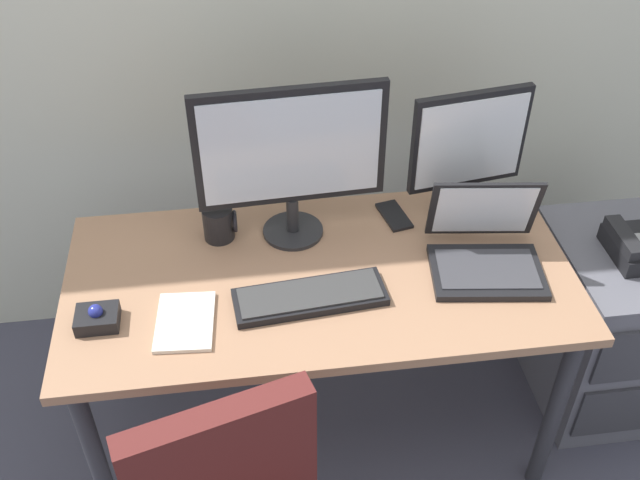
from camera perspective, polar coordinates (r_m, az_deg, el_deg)
ground_plane at (r=2.60m, az=0.00°, el=-14.25°), size 8.00×8.00×0.00m
desk at (r=2.12m, az=0.00°, el=-4.18°), size 1.43×0.70×0.71m
file_cabinet at (r=2.66m, az=21.48°, el=-5.98°), size 0.42×0.53×0.63m
desk_phone at (r=2.42m, az=23.39°, el=-0.46°), size 0.17×0.20×0.09m
monitor_main at (r=2.04m, az=-2.28°, el=6.65°), size 0.54×0.18×0.48m
monitor_side at (r=2.18m, az=11.42°, el=6.81°), size 0.35×0.18×0.42m
keyboard at (r=1.98m, az=-0.79°, el=-4.41°), size 0.42×0.17×0.03m
laptop at (r=2.11m, az=12.74°, el=-0.65°), size 0.34×0.32×0.23m
trackball_mouse at (r=1.99m, az=-16.92°, el=-5.79°), size 0.11×0.09×0.07m
coffee_mug at (r=2.17m, az=-7.83°, el=1.31°), size 0.10×0.09×0.10m
paper_notepad at (r=1.95m, az=-10.44°, el=-6.26°), size 0.16×0.22×0.01m
cell_phone at (r=2.27m, az=5.77°, el=1.89°), size 0.10×0.15×0.01m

